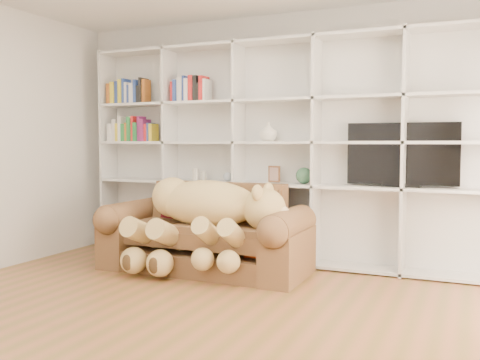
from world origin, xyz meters
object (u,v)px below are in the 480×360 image
at_px(sofa, 206,238).
at_px(gift_box, 263,264).
at_px(teddy_bear, 204,213).
at_px(tv, 402,155).

height_order(sofa, gift_box, sofa).
bearing_deg(teddy_bear, tv, 20.16).
height_order(teddy_bear, tv, tv).
height_order(sofa, teddy_bear, teddy_bear).
height_order(gift_box, tv, tv).
bearing_deg(tv, sofa, -160.27).
distance_m(teddy_bear, tv, 2.03).
height_order(sofa, tv, tv).
bearing_deg(sofa, teddy_bear, -68.87).
distance_m(sofa, teddy_bear, 0.34).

